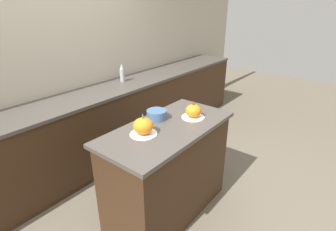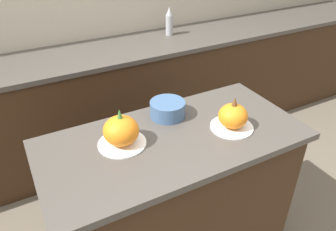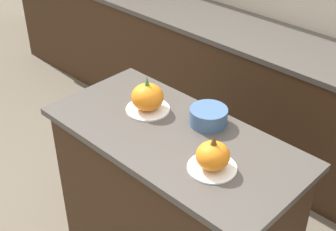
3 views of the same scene
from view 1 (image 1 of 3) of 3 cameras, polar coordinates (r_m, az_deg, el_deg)
name	(u,v)px [view 1 (image 1 of 3)]	position (r m, az deg, el deg)	size (l,w,h in m)	color
ground_plane	(168,209)	(2.79, -0.01, -19.78)	(12.00, 12.00, 0.00)	#665B4C
wall_back	(62,64)	(3.31, -22.07, 10.29)	(8.00, 0.06, 2.50)	#B2A893
kitchen_island	(168,171)	(2.49, -0.01, -11.96)	(1.28, 0.62, 0.93)	#382314
back_counter	(88,133)	(3.29, -17.07, -3.63)	(6.00, 0.60, 0.93)	#382314
pumpkin_cake_left	(143,127)	(2.10, -5.41, -2.43)	(0.22, 0.22, 0.19)	white
pumpkin_cake_right	(193,112)	(2.41, 5.52, 0.87)	(0.21, 0.21, 0.17)	white
bottle_tall	(122,73)	(3.55, -9.96, 9.09)	(0.06, 0.06, 0.24)	#99999E
mixing_bowl	(157,115)	(2.39, -2.48, 0.21)	(0.18, 0.18, 0.08)	#3D5B84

